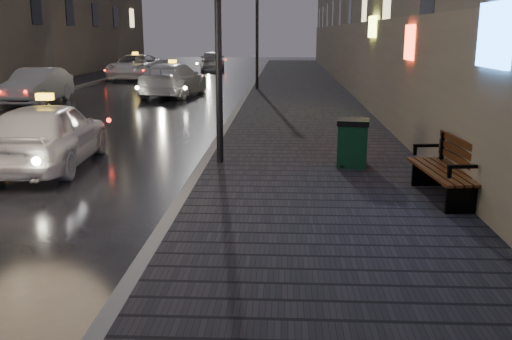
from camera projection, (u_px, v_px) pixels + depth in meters
The scene contains 12 objects.
sidewalk at pixel (300, 93), 26.58m from camera, with size 4.60×58.00×0.15m, color black.
curb at pixel (249, 92), 26.70m from camera, with size 0.20×58.00×0.15m, color slate.
sidewalk_far at pixel (36, 91), 27.20m from camera, with size 2.40×58.00×0.15m, color black.
curb_far at pixel (62, 91), 27.13m from camera, with size 0.20×58.00×0.15m, color slate.
lamp_far at pixel (257, 17), 26.84m from camera, with size 0.36×0.36×5.28m.
bench at pixel (450, 169), 9.36m from camera, with size 0.86×2.00×0.99m.
trash_bin at pixel (353, 142), 11.64m from camera, with size 0.72×0.72×0.97m.
taxi_near at pixel (48, 134), 12.14m from camera, with size 1.71×4.24×1.45m, color silver.
car_left_mid at pixel (37, 86), 22.98m from camera, with size 1.49×4.27×1.41m, color #A2A2AA.
taxi_mid at pixel (173, 80), 25.64m from camera, with size 2.07×5.09×1.48m, color white.
taxi_far at pixel (136, 67), 34.89m from camera, with size 2.48×5.37×1.49m, color white.
car_far at pixel (212, 60), 42.71m from camera, with size 1.76×4.36×1.49m, color #9B9BA3.
Camera 1 is at (3.21, -5.75, 2.85)m, focal length 40.00 mm.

